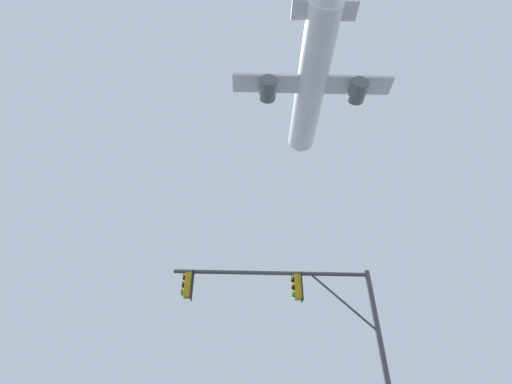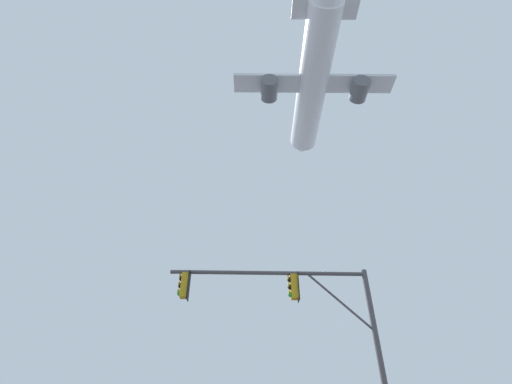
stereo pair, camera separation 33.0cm
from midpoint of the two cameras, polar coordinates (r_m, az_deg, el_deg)
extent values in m
cylinder|color=#4C4C51|center=(13.55, 20.26, -24.32)|extent=(0.20, 0.20, 6.31)
cylinder|color=#4C4C51|center=(13.57, 2.71, -12.98)|extent=(7.30, 0.33, 0.15)
cylinder|color=#4C4C51|center=(13.66, 14.08, -16.77)|extent=(2.25, 0.14, 2.12)
cube|color=gold|center=(13.50, -10.77, -14.69)|extent=(0.27, 0.33, 0.90)
cylinder|color=gold|center=(13.68, -10.54, -12.69)|extent=(0.05, 0.05, 0.12)
cube|color=black|center=(13.48, -10.16, -14.73)|extent=(0.04, 0.46, 1.04)
sphere|color=black|center=(13.61, -11.26, -13.59)|extent=(0.20, 0.20, 0.20)
cylinder|color=gold|center=(13.64, -11.51, -13.34)|extent=(0.05, 0.21, 0.21)
sphere|color=black|center=(13.52, -11.40, -14.69)|extent=(0.20, 0.20, 0.20)
cylinder|color=gold|center=(13.55, -11.65, -14.44)|extent=(0.05, 0.21, 0.21)
sphere|color=green|center=(13.43, -11.54, -15.81)|extent=(0.20, 0.20, 0.20)
cylinder|color=gold|center=(13.46, -11.79, -15.55)|extent=(0.05, 0.21, 0.21)
cube|color=gold|center=(13.49, 6.94, -15.03)|extent=(0.27, 0.33, 0.90)
cylinder|color=gold|center=(13.67, 6.79, -13.02)|extent=(0.05, 0.05, 0.12)
cube|color=black|center=(13.51, 7.55, -15.01)|extent=(0.04, 0.46, 1.04)
sphere|color=black|center=(13.56, 6.24, -13.96)|extent=(0.20, 0.20, 0.20)
cylinder|color=gold|center=(13.57, 5.94, -13.73)|extent=(0.05, 0.21, 0.21)
sphere|color=black|center=(13.46, 6.31, -15.08)|extent=(0.20, 0.20, 0.20)
cylinder|color=gold|center=(13.48, 6.01, -14.84)|extent=(0.05, 0.21, 0.21)
sphere|color=green|center=(13.37, 6.39, -16.20)|extent=(0.20, 0.20, 0.20)
cylinder|color=gold|center=(13.38, 6.09, -15.97)|extent=(0.05, 0.21, 0.21)
cylinder|color=white|center=(55.41, 9.34, 16.85)|extent=(4.48, 24.74, 4.40)
cone|color=white|center=(64.68, 7.58, 7.30)|extent=(4.19, 3.04, 4.18)
cube|color=silver|center=(54.48, 9.52, 16.99)|extent=(23.36, 3.10, 0.49)
cylinder|color=#595B60|center=(52.76, 2.35, 16.38)|extent=(2.48, 3.31, 2.47)
cylinder|color=#595B60|center=(54.94, 16.64, 15.62)|extent=(2.48, 3.31, 2.47)
cube|color=#0C5933|center=(51.80, 10.98, 27.88)|extent=(0.34, 3.85, 5.22)
cube|color=silver|center=(49.87, 11.33, 27.06)|extent=(8.25, 2.50, 0.27)
camera|label=1|loc=(0.17, -89.63, -0.26)|focal=24.65mm
camera|label=2|loc=(0.17, 90.37, 0.26)|focal=24.65mm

